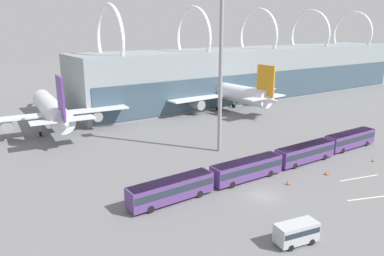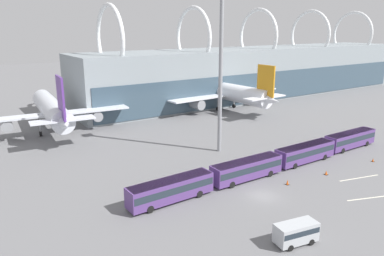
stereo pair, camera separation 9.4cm
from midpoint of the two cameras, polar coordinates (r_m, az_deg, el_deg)
The scene contains 16 objects.
ground_plane at distance 54.35m, azimuth 10.80°, elevation -10.11°, with size 440.00×440.00×0.00m, color slate.
terminal_building at distance 128.52m, azimuth 9.80°, elevation 8.60°, with size 122.67×20.18×28.67m.
airliner_at_gate_near at distance 87.03m, azimuth -20.49°, elevation 2.58°, with size 33.40×33.57×14.13m.
airliner_at_gate_far at distance 107.04m, azimuth 5.03°, elevation 5.59°, with size 37.54×40.96×13.70m.
shuttle_bus_0 at distance 51.13m, azimuth -3.18°, elevation -9.23°, with size 12.63×3.04×3.16m.
shuttle_bus_1 at distance 58.62m, azimuth 8.40°, elevation -6.07°, with size 12.55×2.74×3.16m.
shuttle_bus_2 at distance 68.09m, azimuth 16.90°, elevation -3.52°, with size 12.57×2.79×3.16m.
shuttle_bus_3 at distance 78.96m, azimuth 22.99°, elevation -1.51°, with size 12.57×2.79×3.16m.
service_van_foreground at distance 43.76m, azimuth 15.63°, elevation -14.98°, with size 5.10×2.85×2.43m.
floodlight_mast at distance 68.18m, azimuth 4.45°, elevation 9.65°, with size 2.04×2.04×29.65m.
lane_stripe_0 at distance 59.32m, azimuth 26.75°, elevation -9.33°, with size 10.44×0.25×0.01m, color silver.
lane_stripe_2 at distance 56.14m, azimuth -5.33°, elevation -9.02°, with size 6.01×0.25×0.01m, color silver.
lane_stripe_3 at distance 64.81m, azimuth 24.16°, elevation -6.95°, with size 7.54×0.25×0.01m, color silver.
traffic_cone_0 at distance 64.09m, azimuth 19.82°, elevation -6.44°, with size 0.59×0.59×0.66m.
traffic_cone_1 at distance 58.53m, azimuth 14.39°, elevation -8.00°, with size 0.52×0.52×0.80m.
traffic_cone_2 at distance 73.24m, azimuth 25.89°, elevation -4.40°, with size 0.48×0.48×0.63m.
Camera 2 is at (-34.87, -34.69, 23.11)m, focal length 35.00 mm.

